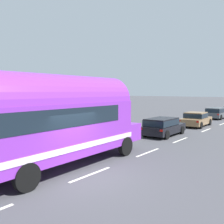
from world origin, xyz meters
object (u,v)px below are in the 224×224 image
painted_bus (51,117)px  car_second (196,119)px  car_lead (163,126)px  car_third (217,112)px

painted_bus → car_second: bearing=89.6°
car_lead → car_third: size_ratio=0.91×
car_lead → car_third: bearing=90.7°
painted_bus → car_lead: painted_bus is taller
painted_bus → car_third: (-0.22, 25.88, -1.52)m
painted_bus → car_lead: bearing=90.2°
car_lead → car_second: bearing=88.7°
car_second → painted_bus: bearing=-90.4°
car_third → car_second: bearing=-87.7°
painted_bus → car_lead: 10.73m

